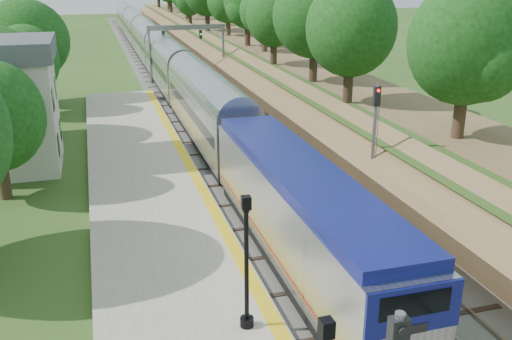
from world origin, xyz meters
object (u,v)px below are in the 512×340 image
object	(u,v)px
lamppost_far	(247,271)
signal_farside	(374,131)
train	(158,56)
signal_gantry	(187,38)

from	to	relation	value
lamppost_far	signal_farside	size ratio (longest dim) A/B	0.77
train	signal_farside	distance (m)	42.98
train	signal_gantry	bearing A→B (deg)	-68.48
signal_gantry	train	size ratio (longest dim) A/B	0.07
lamppost_far	signal_gantry	bearing A→B (deg)	82.81
signal_gantry	train	distance (m)	7.23
train	signal_farside	bearing A→B (deg)	-81.70
signal_gantry	signal_farside	world-z (taller)	signal_farside
train	lamppost_far	xyz separation A→B (m)	(-3.33, -52.21, 0.33)
train	signal_farside	xyz separation A→B (m)	(6.20, -42.50, 1.76)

